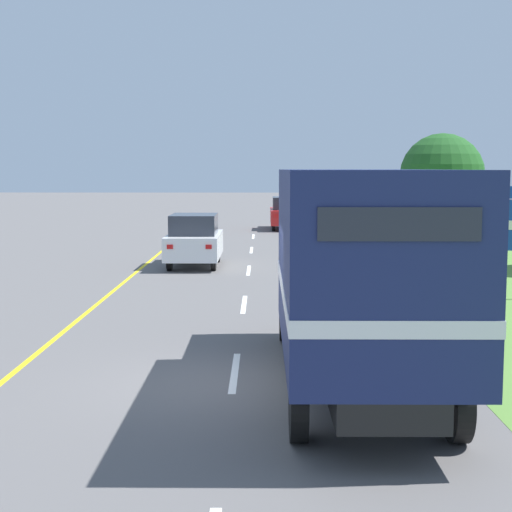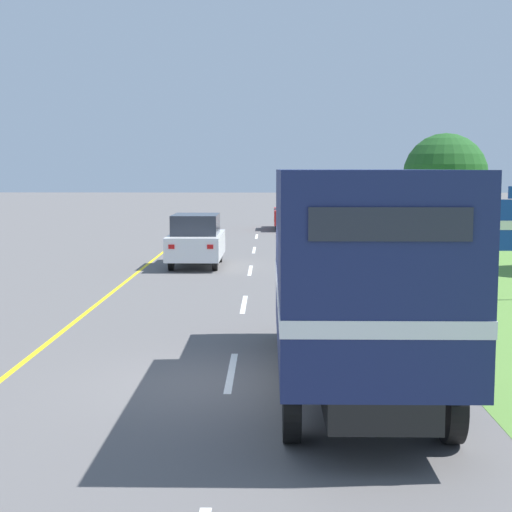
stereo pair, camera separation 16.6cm
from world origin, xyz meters
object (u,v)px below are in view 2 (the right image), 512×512
Objects in this scene: lead_car_red_ahead at (290,213)px; delineator_post at (475,343)px; highway_sign at (493,228)px; roadside_tree_mid at (445,176)px; lead_car_white at (196,240)px; horse_trailer_truck at (353,267)px.

delineator_post is at bearing -85.87° from lead_car_red_ahead.
highway_sign reaches higher than lead_car_red_ahead.
lead_car_red_ahead is 11.64m from roadside_tree_mid.
highway_sign is (4.59, -23.81, 0.95)m from lead_car_red_ahead.
highway_sign is at bearing -79.09° from lead_car_red_ahead.
highway_sign is at bearing -97.70° from roadside_tree_mid.
lead_car_white is at bearing -143.83° from roadside_tree_mid.
delineator_post is (2.25, -31.18, -0.42)m from lead_car_red_ahead.
lead_car_white is 1.33× the size of highway_sign.
horse_trailer_truck reaches higher than delineator_post.
horse_trailer_truck is at bearing -105.79° from roadside_tree_mid.
horse_trailer_truck is 1.98× the size of lead_car_white.
lead_car_red_ahead is at bearing 94.13° from delineator_post.
lead_car_red_ahead is 31.26m from delineator_post.
horse_trailer_truck is 9.50m from highway_sign.
lead_car_red_ahead is 0.91× the size of roadside_tree_mid.
highway_sign is 14.61m from roadside_tree_mid.
highway_sign is at bearing 61.75° from horse_trailer_truck.
roadside_tree_mid is at bearing 36.17° from lead_car_white.
roadside_tree_mid is at bearing 74.21° from horse_trailer_truck.
lead_car_white is (-3.82, 15.29, -0.98)m from horse_trailer_truck.
highway_sign is (4.50, 8.37, -0.02)m from horse_trailer_truck.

